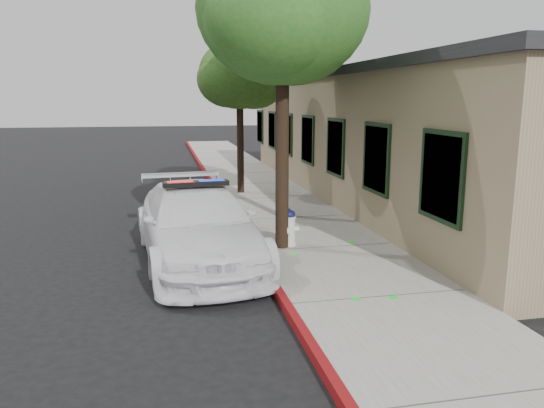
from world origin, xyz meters
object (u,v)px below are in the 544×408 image
at_px(police_car, 197,224).
at_px(street_tree_mid, 282,33).
at_px(street_tree_near, 283,18).
at_px(street_tree_far, 240,78).
at_px(fire_hydrant, 289,227).
at_px(clapboard_building, 415,135).

relative_size(police_car, street_tree_mid, 0.88).
relative_size(police_car, street_tree_near, 0.88).
height_order(street_tree_mid, street_tree_far, street_tree_mid).
bearing_deg(street_tree_far, fire_hydrant, -89.86).
bearing_deg(street_tree_mid, fire_hydrant, -99.96).
height_order(police_car, street_tree_mid, street_tree_mid).
xyz_separation_m(clapboard_building, street_tree_near, (-5.98, -5.80, 2.82)).
xyz_separation_m(street_tree_mid, street_tree_far, (-0.53, 3.93, -1.00)).
bearing_deg(clapboard_building, street_tree_near, -135.84).
distance_m(clapboard_building, police_car, 9.97).
bearing_deg(street_tree_far, police_car, -105.56).
relative_size(clapboard_building, police_car, 3.69).
bearing_deg(clapboard_building, fire_hydrant, -135.62).
distance_m(fire_hydrant, street_tree_far, 7.69).
relative_size(fire_hydrant, street_tree_mid, 0.13).
height_order(clapboard_building, police_car, clapboard_building).
distance_m(clapboard_building, street_tree_near, 8.79).
relative_size(police_car, street_tree_far, 1.10).
distance_m(clapboard_building, fire_hydrant, 8.28).
bearing_deg(street_tree_mid, clapboard_building, 27.48).
bearing_deg(street_tree_far, clapboard_building, -11.41).
bearing_deg(street_tree_far, street_tree_mid, -82.29).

